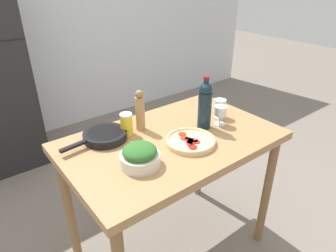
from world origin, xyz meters
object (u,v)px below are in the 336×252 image
wine_bottle (205,104)px  cast_iron_skillet (105,135)px  pepper_mill (140,111)px  wine_glass_near (220,112)px  wine_glass_far (220,105)px  salad_bowl (140,156)px  salt_canister (127,124)px  homemade_pizza (191,141)px

wine_bottle → cast_iron_skillet: size_ratio=0.82×
pepper_mill → cast_iron_skillet: (-0.23, 0.02, -0.10)m
wine_glass_near → wine_glass_far: same height
salad_bowl → salt_canister: (0.11, 0.31, 0.01)m
wine_bottle → homemade_pizza: wine_bottle is taller
wine_glass_near → salt_canister: bearing=154.8°
wine_glass_near → cast_iron_skillet: bearing=157.4°
salad_bowl → homemade_pizza: 0.34m
wine_bottle → wine_glass_near: 0.13m
wine_glass_far → cast_iron_skillet: wine_glass_far is taller
pepper_mill → salad_bowl: size_ratio=1.25×
cast_iron_skillet → salt_canister: bearing=-11.5°
salad_bowl → homemade_pizza: salad_bowl is taller
wine_glass_far → salt_canister: 0.62m
wine_glass_far → salt_canister: (-0.59, 0.17, -0.02)m
wine_bottle → wine_glass_far: size_ratio=2.63×
wine_glass_near → wine_glass_far: bearing=45.2°
wine_glass_near → salad_bowl: (-0.63, -0.06, -0.03)m
wine_bottle → wine_glass_near: size_ratio=2.63×
wine_bottle → pepper_mill: bearing=145.8°
pepper_mill → salad_bowl: (-0.21, -0.31, -0.07)m
homemade_pizza → cast_iron_skillet: 0.49m
salt_canister → pepper_mill: bearing=2.5°
pepper_mill → cast_iron_skillet: pepper_mill is taller
salad_bowl → cast_iron_skillet: size_ratio=0.51×
wine_glass_near → salad_bowl: bearing=-174.2°
salad_bowl → wine_bottle: bearing=10.5°
salad_bowl → homemade_pizza: bearing=0.4°
wine_glass_near → wine_glass_far: 0.10m
salt_canister → cast_iron_skillet: bearing=168.5°
wine_glass_far → salt_canister: size_ratio=0.93×
salt_canister → cast_iron_skillet: salt_canister is taller
homemade_pizza → wine_glass_far: bearing=20.1°
wine_bottle → salad_bowl: (-0.52, -0.10, -0.10)m
wine_glass_near → homemade_pizza: size_ratio=0.44×
pepper_mill → homemade_pizza: size_ratio=0.90×
salad_bowl → cast_iron_skillet: salad_bowl is taller
pepper_mill → salt_canister: 0.11m
homemade_pizza → salt_canister: (-0.22, 0.31, 0.05)m
salad_bowl → cast_iron_skillet: bearing=93.5°
wine_glass_near → cast_iron_skillet: (-0.65, 0.27, -0.06)m
salad_bowl → cast_iron_skillet: 0.34m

